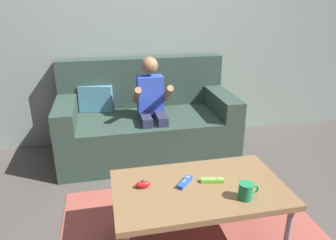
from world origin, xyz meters
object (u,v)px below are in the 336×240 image
(person_seated_on_couch, at_px, (152,105))
(nunchuk_red, at_px, (143,184))
(couch, at_px, (146,123))
(coffee_mug, at_px, (246,191))
(coffee_table, at_px, (199,191))
(game_remote_blue_far_corner, at_px, (185,182))
(game_remote_lime_near_edge, at_px, (212,180))

(person_seated_on_couch, height_order, nunchuk_red, person_seated_on_couch)
(nunchuk_red, bearing_deg, couch, 81.07)
(nunchuk_red, relative_size, coffee_mug, 0.78)
(coffee_table, height_order, coffee_mug, coffee_mug)
(person_seated_on_couch, distance_m, nunchuk_red, 1.12)
(person_seated_on_couch, height_order, coffee_mug, person_seated_on_couch)
(coffee_table, distance_m, coffee_mug, 0.28)
(coffee_table, distance_m, game_remote_blue_far_corner, 0.10)
(game_remote_lime_near_edge, xyz_separation_m, coffee_mug, (0.12, -0.19, 0.04))
(coffee_table, bearing_deg, game_remote_blue_far_corner, 149.80)
(nunchuk_red, height_order, game_remote_blue_far_corner, nunchuk_red)
(coffee_table, relative_size, nunchuk_red, 11.08)
(person_seated_on_couch, bearing_deg, game_remote_blue_far_corner, -89.27)
(couch, relative_size, coffee_mug, 13.98)
(coffee_table, height_order, game_remote_blue_far_corner, game_remote_blue_far_corner)
(coffee_table, xyz_separation_m, game_remote_lime_near_edge, (0.09, 0.03, 0.05))
(nunchuk_red, distance_m, coffee_mug, 0.59)
(coffee_table, distance_m, game_remote_lime_near_edge, 0.11)
(couch, distance_m, game_remote_lime_near_edge, 1.34)
(couch, relative_size, game_remote_lime_near_edge, 11.42)
(coffee_table, bearing_deg, coffee_mug, -37.75)
(nunchuk_red, xyz_separation_m, game_remote_blue_far_corner, (0.25, -0.02, -0.01))
(couch, bearing_deg, person_seated_on_couch, -79.54)
(person_seated_on_couch, relative_size, coffee_mug, 8.27)
(nunchuk_red, bearing_deg, coffee_table, -10.41)
(couch, height_order, coffee_table, couch)
(person_seated_on_couch, xyz_separation_m, coffee_mug, (0.31, -1.32, -0.09))
(game_remote_lime_near_edge, relative_size, coffee_mug, 1.22)
(coffee_table, bearing_deg, nunchuk_red, 169.59)
(person_seated_on_couch, distance_m, coffee_mug, 1.36)
(couch, xyz_separation_m, coffee_table, (0.13, -1.34, 0.07))
(person_seated_on_couch, bearing_deg, game_remote_lime_near_edge, -80.83)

